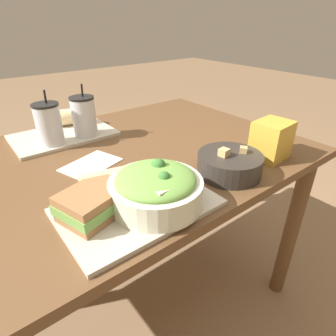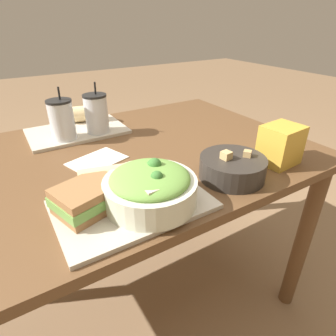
{
  "view_description": "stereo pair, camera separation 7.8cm",
  "coord_description": "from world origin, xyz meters",
  "px_view_note": "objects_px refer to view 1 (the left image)",
  "views": [
    {
      "loc": [
        -0.31,
        -0.77,
        1.16
      ],
      "look_at": [
        0.11,
        -0.24,
        0.79
      ],
      "focal_mm": 30.0,
      "sensor_mm": 36.0,
      "label": 1
    },
    {
      "loc": [
        -0.24,
        -0.82,
        1.16
      ],
      "look_at": [
        0.11,
        -0.24,
        0.79
      ],
      "focal_mm": 30.0,
      "sensor_mm": 36.0,
      "label": 2
    }
  ],
  "objects_px": {
    "sandwich_near": "(94,202)",
    "napkin_folded": "(91,165)",
    "baguette_near": "(116,181)",
    "drink_cup_dark": "(49,125)",
    "salad_bowl": "(156,187)",
    "soup_bowl": "(229,163)",
    "drink_cup_red": "(84,118)",
    "chip_bag": "(271,140)",
    "baguette_far": "(71,117)"
  },
  "relations": [
    {
      "from": "sandwich_near",
      "to": "napkin_folded",
      "type": "relative_size",
      "value": 0.89
    },
    {
      "from": "baguette_near",
      "to": "drink_cup_dark",
      "type": "xyz_separation_m",
      "value": [
        -0.03,
        0.42,
        0.03
      ]
    },
    {
      "from": "salad_bowl",
      "to": "soup_bowl",
      "type": "relative_size",
      "value": 1.19
    },
    {
      "from": "salad_bowl",
      "to": "napkin_folded",
      "type": "distance_m",
      "value": 0.31
    },
    {
      "from": "drink_cup_red",
      "to": "napkin_folded",
      "type": "bearing_deg",
      "value": -110.92
    },
    {
      "from": "drink_cup_red",
      "to": "sandwich_near",
      "type": "bearing_deg",
      "value": -111.54
    },
    {
      "from": "salad_bowl",
      "to": "chip_bag",
      "type": "xyz_separation_m",
      "value": [
        0.46,
        -0.01,
        0.0
      ]
    },
    {
      "from": "drink_cup_dark",
      "to": "chip_bag",
      "type": "bearing_deg",
      "value": -44.63
    },
    {
      "from": "sandwich_near",
      "to": "baguette_far",
      "type": "bearing_deg",
      "value": 55.83
    },
    {
      "from": "sandwich_near",
      "to": "drink_cup_red",
      "type": "height_order",
      "value": "drink_cup_red"
    },
    {
      "from": "baguette_near",
      "to": "chip_bag",
      "type": "distance_m",
      "value": 0.52
    },
    {
      "from": "baguette_near",
      "to": "drink_cup_red",
      "type": "distance_m",
      "value": 0.43
    },
    {
      "from": "sandwich_near",
      "to": "drink_cup_dark",
      "type": "height_order",
      "value": "drink_cup_dark"
    },
    {
      "from": "drink_cup_dark",
      "to": "chip_bag",
      "type": "distance_m",
      "value": 0.75
    },
    {
      "from": "baguette_near",
      "to": "drink_cup_red",
      "type": "xyz_separation_m",
      "value": [
        0.1,
        0.42,
        0.04
      ]
    },
    {
      "from": "baguette_near",
      "to": "napkin_folded",
      "type": "relative_size",
      "value": 0.91
    },
    {
      "from": "chip_bag",
      "to": "napkin_folded",
      "type": "distance_m",
      "value": 0.58
    },
    {
      "from": "chip_bag",
      "to": "sandwich_near",
      "type": "bearing_deg",
      "value": 169.59
    },
    {
      "from": "soup_bowl",
      "to": "baguette_near",
      "type": "xyz_separation_m",
      "value": [
        -0.32,
        0.1,
        0.01
      ]
    },
    {
      "from": "baguette_near",
      "to": "drink_cup_dark",
      "type": "height_order",
      "value": "drink_cup_dark"
    },
    {
      "from": "sandwich_near",
      "to": "chip_bag",
      "type": "distance_m",
      "value": 0.6
    },
    {
      "from": "napkin_folded",
      "to": "drink_cup_dark",
      "type": "bearing_deg",
      "value": 101.82
    },
    {
      "from": "soup_bowl",
      "to": "drink_cup_dark",
      "type": "xyz_separation_m",
      "value": [
        -0.35,
        0.52,
        0.05
      ]
    },
    {
      "from": "soup_bowl",
      "to": "baguette_near",
      "type": "height_order",
      "value": "soup_bowl"
    },
    {
      "from": "napkin_folded",
      "to": "drink_cup_red",
      "type": "bearing_deg",
      "value": 69.08
    },
    {
      "from": "baguette_near",
      "to": "chip_bag",
      "type": "height_order",
      "value": "chip_bag"
    },
    {
      "from": "drink_cup_red",
      "to": "baguette_far",
      "type": "bearing_deg",
      "value": 88.94
    },
    {
      "from": "drink_cup_red",
      "to": "chip_bag",
      "type": "xyz_separation_m",
      "value": [
        0.41,
        -0.53,
        -0.02
      ]
    },
    {
      "from": "chip_bag",
      "to": "napkin_folded",
      "type": "bearing_deg",
      "value": 142.77
    },
    {
      "from": "drink_cup_red",
      "to": "drink_cup_dark",
      "type": "bearing_deg",
      "value": 180.0
    },
    {
      "from": "baguette_far",
      "to": "napkin_folded",
      "type": "bearing_deg",
      "value": 179.15
    },
    {
      "from": "baguette_far",
      "to": "drink_cup_dark",
      "type": "bearing_deg",
      "value": 151.12
    },
    {
      "from": "baguette_near",
      "to": "soup_bowl",
      "type": "bearing_deg",
      "value": -93.8
    },
    {
      "from": "soup_bowl",
      "to": "salad_bowl",
      "type": "bearing_deg",
      "value": -179.57
    },
    {
      "from": "sandwich_near",
      "to": "soup_bowl",
      "type": "bearing_deg",
      "value": -24.49
    },
    {
      "from": "drink_cup_dark",
      "to": "drink_cup_red",
      "type": "relative_size",
      "value": 0.99
    },
    {
      "from": "drink_cup_dark",
      "to": "salad_bowl",
      "type": "bearing_deg",
      "value": -81.53
    },
    {
      "from": "drink_cup_dark",
      "to": "napkin_folded",
      "type": "distance_m",
      "value": 0.24
    },
    {
      "from": "salad_bowl",
      "to": "baguette_far",
      "type": "height_order",
      "value": "salad_bowl"
    },
    {
      "from": "salad_bowl",
      "to": "soup_bowl",
      "type": "height_order",
      "value": "salad_bowl"
    },
    {
      "from": "salad_bowl",
      "to": "baguette_near",
      "type": "bearing_deg",
      "value": 115.83
    },
    {
      "from": "chip_bag",
      "to": "drink_cup_red",
      "type": "bearing_deg",
      "value": 122.74
    },
    {
      "from": "soup_bowl",
      "to": "drink_cup_dark",
      "type": "bearing_deg",
      "value": 123.5
    },
    {
      "from": "soup_bowl",
      "to": "napkin_folded",
      "type": "xyz_separation_m",
      "value": [
        -0.3,
        0.3,
        -0.03
      ]
    },
    {
      "from": "sandwich_near",
      "to": "baguette_near",
      "type": "relative_size",
      "value": 0.98
    },
    {
      "from": "drink_cup_dark",
      "to": "drink_cup_red",
      "type": "xyz_separation_m",
      "value": [
        0.13,
        0.0,
        0.0
      ]
    },
    {
      "from": "salad_bowl",
      "to": "drink_cup_red",
      "type": "height_order",
      "value": "drink_cup_red"
    },
    {
      "from": "drink_cup_red",
      "to": "chip_bag",
      "type": "relative_size",
      "value": 1.55
    },
    {
      "from": "chip_bag",
      "to": "napkin_folded",
      "type": "xyz_separation_m",
      "value": [
        -0.49,
        0.31,
        -0.06
      ]
    },
    {
      "from": "soup_bowl",
      "to": "baguette_far",
      "type": "distance_m",
      "value": 0.71
    }
  ]
}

